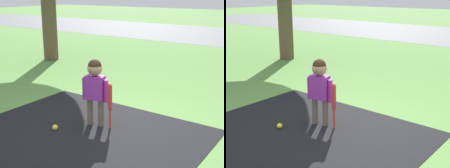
# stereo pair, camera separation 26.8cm
# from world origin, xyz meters

# --- Properties ---
(ground_plane) EXTENTS (60.00, 60.00, 0.00)m
(ground_plane) POSITION_xyz_m (0.00, 0.00, 0.00)
(ground_plane) COLOR #5B8C42
(child) EXTENTS (0.38, 0.20, 0.95)m
(child) POSITION_xyz_m (-0.42, 0.12, 0.62)
(child) COLOR #6B5B4C
(child) RESTS_ON ground
(baseball_bat) EXTENTS (0.06, 0.06, 0.65)m
(baseball_bat) POSITION_xyz_m (-0.17, 0.13, 0.42)
(baseball_bat) COLOR red
(baseball_bat) RESTS_ON ground
(sports_ball) EXTENTS (0.08, 0.08, 0.08)m
(sports_ball) POSITION_xyz_m (-0.76, -0.35, 0.04)
(sports_ball) COLOR yellow
(sports_ball) RESTS_ON ground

